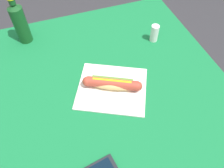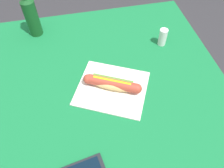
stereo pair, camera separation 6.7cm
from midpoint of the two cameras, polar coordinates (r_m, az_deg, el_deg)
name	(u,v)px [view 1 (the left image)]	position (r m, az deg, el deg)	size (l,w,h in m)	color
ground_plane	(105,154)	(1.58, -3.10, -17.08)	(6.00, 6.00, 0.00)	#2D2D33
dining_table	(101,103)	(1.03, -4.59, -4.79)	(1.00, 0.96, 0.76)	brown
paper_wrapper	(112,88)	(0.89, -2.15, -1.17)	(0.26, 0.23, 0.01)	silver
hot_dog	(112,84)	(0.87, -2.19, 0.00)	(0.21, 0.13, 0.05)	#E5BC75
soda_bottle	(20,22)	(1.11, -23.74, 13.88)	(0.06, 0.06, 0.22)	#14471E
salt_shaker	(154,33)	(1.07, 8.79, 12.39)	(0.04, 0.04, 0.08)	silver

